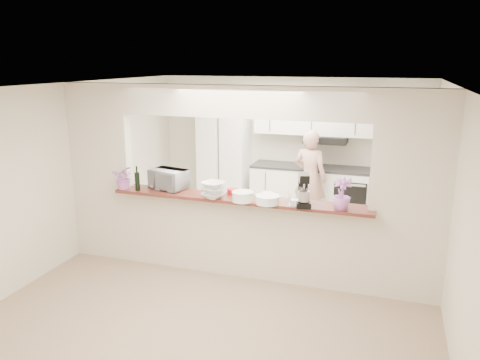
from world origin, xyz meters
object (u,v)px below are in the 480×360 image
at_px(person, 310,179).
at_px(stand_mixer, 303,191).
at_px(toaster_oven, 169,179).
at_px(refrigerator, 404,179).

bearing_deg(person, stand_mixer, 115.45).
distance_m(toaster_oven, stand_mixer, 1.89).
bearing_deg(stand_mixer, person, 97.59).
distance_m(stand_mixer, person, 2.43).
distance_m(refrigerator, person, 1.58).
distance_m(refrigerator, stand_mixer, 3.06).
height_order(refrigerator, toaster_oven, refrigerator).
xyz_separation_m(toaster_oven, stand_mixer, (1.88, -0.19, 0.05)).
bearing_deg(person, refrigerator, -146.76).
relative_size(toaster_oven, person, 0.29).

